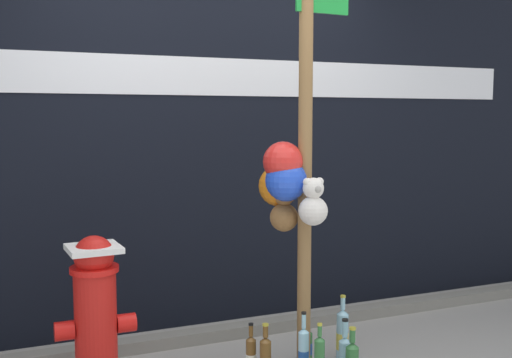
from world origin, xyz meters
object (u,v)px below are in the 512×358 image
object	(u,v)px
bottle_6	(342,335)
bottle_5	(265,358)
bottle_2	(345,354)
bottle_3	(303,356)
fire_hydrant	(95,311)
bottle_7	(251,356)
memorial_post	(293,141)
bottle_4	(307,345)

from	to	relation	value
bottle_6	bottle_5	bearing A→B (deg)	-169.38
bottle_2	bottle_3	distance (m)	0.27
bottle_2	bottle_6	size ratio (longest dim) A/B	0.83
fire_hydrant	bottle_7	size ratio (longest dim) A/B	2.71
memorial_post	bottle_2	size ratio (longest dim) A/B	7.73
bottle_3	bottle_6	size ratio (longest dim) A/B	1.03
bottle_3	bottle_4	bearing A→B (deg)	58.62
fire_hydrant	bottle_3	xyz separation A→B (m)	(1.07, -0.34, -0.28)
fire_hydrant	bottle_7	xyz separation A→B (m)	(0.83, -0.14, -0.33)
memorial_post	bottle_7	world-z (taller)	memorial_post
bottle_4	fire_hydrant	bearing A→B (deg)	176.00
bottle_5	bottle_6	world-z (taller)	bottle_6
bottle_2	bottle_4	size ratio (longest dim) A/B	1.14
fire_hydrant	bottle_5	xyz separation A→B (m)	(0.88, -0.23, -0.31)
bottle_3	bottle_6	world-z (taller)	bottle_3
memorial_post	fire_hydrant	world-z (taller)	memorial_post
memorial_post	bottle_5	bearing A→B (deg)	-157.07
memorial_post	bottle_4	distance (m)	1.24
bottle_3	bottle_5	xyz separation A→B (m)	(-0.18, 0.11, -0.02)
bottle_5	bottle_7	world-z (taller)	bottle_5
bottle_3	bottle_4	size ratio (longest dim) A/B	1.40
bottle_6	bottle_2	bearing A→B (deg)	-117.36
bottle_6	bottle_7	world-z (taller)	bottle_6
bottle_3	bottle_5	size ratio (longest dim) A/B	1.23
bottle_2	bottle_6	bearing A→B (deg)	62.64
bottle_5	bottle_3	bearing A→B (deg)	-31.00
bottle_4	bottle_5	distance (m)	0.37
memorial_post	bottle_5	xyz separation A→B (m)	(-0.21, -0.09, -1.20)
bottle_4	bottle_6	bearing A→B (deg)	-10.17
fire_hydrant	bottle_5	world-z (taller)	fire_hydrant
bottle_3	bottle_4	xyz separation A→B (m)	(0.15, 0.25, -0.05)
bottle_5	bottle_4	bearing A→B (deg)	23.14
bottle_3	bottle_6	xyz separation A→B (m)	(0.37, 0.21, -0.01)
fire_hydrant	bottle_3	size ratio (longest dim) A/B	2.07
memorial_post	bottle_5	world-z (taller)	memorial_post
fire_hydrant	bottle_5	distance (m)	0.96
memorial_post	bottle_6	bearing A→B (deg)	2.78
memorial_post	fire_hydrant	bearing A→B (deg)	172.59
memorial_post	bottle_3	size ratio (longest dim) A/B	6.26
bottle_2	bottle_4	bearing A→B (deg)	115.69
fire_hydrant	bottle_7	distance (m)	0.91
fire_hydrant	bottle_3	world-z (taller)	fire_hydrant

